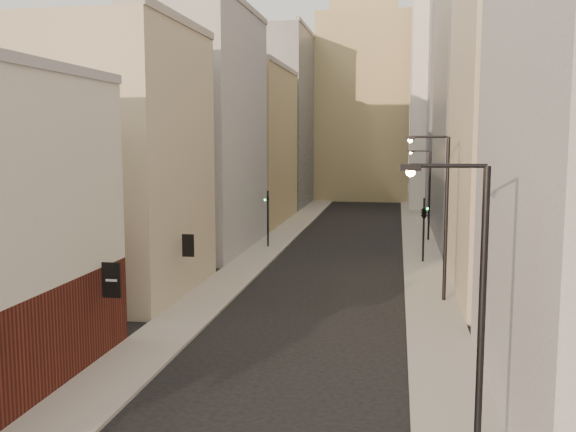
% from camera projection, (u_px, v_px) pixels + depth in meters
% --- Properties ---
extents(sidewalk_left, '(3.00, 140.00, 0.15)m').
position_uv_depth(sidewalk_left, '(291.00, 228.00, 67.17)').
color(sidewalk_left, '#9A958D').
rests_on(sidewalk_left, ground).
extents(sidewalk_right, '(3.00, 140.00, 0.15)m').
position_uv_depth(sidewalk_right, '(417.00, 231.00, 65.00)').
color(sidewalk_right, '#9A958D').
rests_on(sidewalk_right, ground).
extents(left_bldg_beige, '(8.00, 12.00, 16.00)m').
position_uv_depth(left_bldg_beige, '(123.00, 163.00, 38.75)').
color(left_bldg_beige, '#B2A78C').
rests_on(left_bldg_beige, ground).
extents(left_bldg_grey, '(8.00, 16.00, 20.00)m').
position_uv_depth(left_bldg_grey, '(202.00, 132.00, 54.17)').
color(left_bldg_grey, gray).
rests_on(left_bldg_grey, ground).
extents(left_bldg_tan, '(8.00, 18.00, 17.00)m').
position_uv_depth(left_bldg_tan, '(250.00, 147.00, 71.96)').
color(left_bldg_tan, tan).
rests_on(left_bldg_tan, ground).
extents(left_bldg_wingrid, '(8.00, 20.00, 24.00)m').
position_uv_depth(left_bldg_wingrid, '(281.00, 120.00, 91.11)').
color(left_bldg_wingrid, gray).
rests_on(left_bldg_wingrid, ground).
extents(right_bldg_beige, '(8.00, 16.00, 20.00)m').
position_uv_depth(right_bldg_beige, '(527.00, 130.00, 38.42)').
color(right_bldg_beige, '#B2A78C').
rests_on(right_bldg_beige, ground).
extents(right_bldg_wingrid, '(8.00, 20.00, 26.00)m').
position_uv_depth(right_bldg_wingrid, '(484.00, 99.00, 57.63)').
color(right_bldg_wingrid, gray).
rests_on(right_bldg_wingrid, ground).
extents(highrise, '(21.00, 23.00, 51.20)m').
position_uv_depth(highrise, '(508.00, 12.00, 82.50)').
color(highrise, gray).
rests_on(highrise, ground).
extents(clock_tower, '(14.00, 14.00, 44.90)m').
position_uv_depth(clock_tower, '(364.00, 86.00, 100.33)').
color(clock_tower, tan).
rests_on(clock_tower, ground).
extents(white_tower, '(8.00, 8.00, 41.50)m').
position_uv_depth(white_tower, '(442.00, 69.00, 84.68)').
color(white_tower, silver).
rests_on(white_tower, ground).
extents(streetlamp_near, '(2.32, 0.30, 8.84)m').
position_uv_depth(streetlamp_near, '(473.00, 307.00, 17.01)').
color(streetlamp_near, black).
rests_on(streetlamp_near, ground).
extents(streetlamp_mid, '(2.53, 0.32, 9.62)m').
position_uv_depth(streetlamp_mid, '(442.00, 208.00, 36.65)').
color(streetlamp_mid, black).
rests_on(streetlamp_mid, ground).
extents(streetlamp_far, '(2.11, 0.87, 8.37)m').
position_uv_depth(streetlamp_far, '(427.00, 190.00, 58.76)').
color(streetlamp_far, black).
rests_on(streetlamp_far, ground).
extents(traffic_light_left, '(0.56, 0.45, 5.00)m').
position_uv_depth(traffic_light_left, '(268.00, 206.00, 55.19)').
color(traffic_light_left, black).
rests_on(traffic_light_left, ground).
extents(traffic_light_right, '(0.70, 0.70, 5.00)m').
position_uv_depth(traffic_light_right, '(424.00, 212.00, 48.41)').
color(traffic_light_right, black).
rests_on(traffic_light_right, ground).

